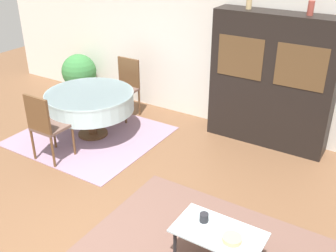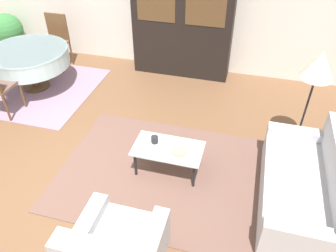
# 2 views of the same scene
# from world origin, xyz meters

# --- Properties ---
(ground_plane) EXTENTS (14.00, 14.00, 0.00)m
(ground_plane) POSITION_xyz_m (0.00, 0.00, 0.00)
(ground_plane) COLOR brown
(area_rug) EXTENTS (2.75, 2.06, 0.01)m
(area_rug) POSITION_xyz_m (1.23, 0.58, 0.01)
(area_rug) COLOR brown
(area_rug) RESTS_ON ground_plane
(dining_rug) EXTENTS (2.16, 2.02, 0.01)m
(dining_rug) POSITION_xyz_m (-1.68, 2.02, 0.01)
(dining_rug) COLOR gray
(dining_rug) RESTS_ON ground_plane
(couch) EXTENTS (0.88, 1.71, 0.82)m
(couch) POSITION_xyz_m (2.95, 0.53, 0.29)
(couch) COLOR #B2B2B7
(couch) RESTS_ON ground_plane
(coffee_table) EXTENTS (0.89, 0.50, 0.39)m
(coffee_table) POSITION_xyz_m (1.25, 0.65, 0.35)
(coffee_table) COLOR black
(coffee_table) RESTS_ON area_rug
(display_cabinet) EXTENTS (1.82, 0.43, 2.01)m
(display_cabinet) POSITION_xyz_m (0.78, 3.37, 1.01)
(display_cabinet) COLOR black
(display_cabinet) RESTS_ON ground_plane
(dining_table) EXTENTS (1.39, 1.39, 0.74)m
(dining_table) POSITION_xyz_m (-1.67, 2.08, 0.60)
(dining_table) COLOR brown
(dining_table) RESTS_ON dining_rug
(dining_chair_far) EXTENTS (0.44, 0.44, 1.02)m
(dining_chair_far) POSITION_xyz_m (-1.67, 2.99, 0.59)
(dining_chair_far) COLOR brown
(dining_chair_far) RESTS_ON dining_rug
(floor_lamp) EXTENTS (0.42, 0.42, 1.46)m
(floor_lamp) POSITION_xyz_m (2.91, 1.68, 1.23)
(floor_lamp) COLOR black
(floor_lamp) RESTS_ON ground_plane
(cup) EXTENTS (0.09, 0.09, 0.09)m
(cup) POSITION_xyz_m (1.06, 0.71, 0.44)
(cup) COLOR #232328
(cup) RESTS_ON coffee_table
(bowl) EXTENTS (0.19, 0.19, 0.05)m
(bowl) POSITION_xyz_m (1.41, 0.60, 0.42)
(bowl) COLOR tan
(bowl) RESTS_ON coffee_table
(potted_plant) EXTENTS (0.67, 0.67, 0.87)m
(potted_plant) POSITION_xyz_m (-2.96, 3.19, 0.51)
(potted_plant) COLOR #93664C
(potted_plant) RESTS_ON ground_plane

